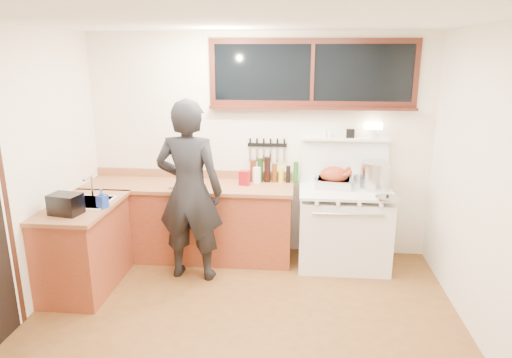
# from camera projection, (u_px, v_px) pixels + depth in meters

# --- Properties ---
(ground_plane) EXTENTS (4.00, 3.50, 0.02)m
(ground_plane) POSITION_uv_depth(u_px,v_px,m) (242.00, 330.00, 4.05)
(ground_plane) COLOR brown
(room_shell) EXTENTS (4.10, 3.60, 2.65)m
(room_shell) POSITION_uv_depth(u_px,v_px,m) (240.00, 147.00, 3.61)
(room_shell) COLOR white
(room_shell) RESTS_ON ground
(counter_back) EXTENTS (2.44, 0.64, 1.00)m
(counter_back) POSITION_uv_depth(u_px,v_px,m) (189.00, 220.00, 5.39)
(counter_back) COLOR maroon
(counter_back) RESTS_ON ground
(counter_left) EXTENTS (0.64, 1.09, 0.90)m
(counter_left) POSITION_uv_depth(u_px,v_px,m) (85.00, 246.00, 4.68)
(counter_left) COLOR maroon
(counter_left) RESTS_ON ground
(sink_unit) EXTENTS (0.50, 0.45, 0.37)m
(sink_unit) POSITION_uv_depth(u_px,v_px,m) (86.00, 207.00, 4.64)
(sink_unit) COLOR white
(sink_unit) RESTS_ON counter_left
(vintage_stove) EXTENTS (1.02, 0.74, 1.60)m
(vintage_stove) POSITION_uv_depth(u_px,v_px,m) (344.00, 225.00, 5.19)
(vintage_stove) COLOR white
(vintage_stove) RESTS_ON ground
(back_window) EXTENTS (2.32, 0.13, 0.77)m
(back_window) POSITION_uv_depth(u_px,v_px,m) (312.00, 81.00, 5.09)
(back_window) COLOR black
(back_window) RESTS_ON room_shell
(knife_strip) EXTENTS (0.46, 0.03, 0.28)m
(knife_strip) POSITION_uv_depth(u_px,v_px,m) (267.00, 146.00, 5.35)
(knife_strip) COLOR black
(knife_strip) RESTS_ON room_shell
(man) EXTENTS (0.74, 0.52, 1.94)m
(man) POSITION_uv_depth(u_px,v_px,m) (190.00, 191.00, 4.77)
(man) COLOR black
(man) RESTS_ON ground
(soap_bottle) EXTENTS (0.11, 0.11, 0.19)m
(soap_bottle) POSITION_uv_depth(u_px,v_px,m) (102.00, 198.00, 4.44)
(soap_bottle) COLOR #203CA2
(soap_bottle) RESTS_ON counter_left
(toaster) EXTENTS (0.31, 0.25, 0.20)m
(toaster) POSITION_uv_depth(u_px,v_px,m) (66.00, 204.00, 4.27)
(toaster) COLOR black
(toaster) RESTS_ON counter_left
(cutting_board) EXTENTS (0.46, 0.37, 0.14)m
(cutting_board) POSITION_uv_depth(u_px,v_px,m) (189.00, 180.00, 5.22)
(cutting_board) COLOR #99613C
(cutting_board) RESTS_ON counter_back
(roast_turkey) EXTENTS (0.44, 0.35, 0.24)m
(roast_turkey) POSITION_uv_depth(u_px,v_px,m) (334.00, 179.00, 5.12)
(roast_turkey) COLOR silver
(roast_turkey) RESTS_ON vintage_stove
(stockpot) EXTENTS (0.42, 0.42, 0.31)m
(stockpot) POSITION_uv_depth(u_px,v_px,m) (375.00, 175.00, 5.05)
(stockpot) COLOR silver
(stockpot) RESTS_ON vintage_stove
(saucepan) EXTENTS (0.19, 0.28, 0.11)m
(saucepan) POSITION_uv_depth(u_px,v_px,m) (352.00, 178.00, 5.31)
(saucepan) COLOR silver
(saucepan) RESTS_ON vintage_stove
(pot_lid) EXTENTS (0.28, 0.28, 0.04)m
(pot_lid) POSITION_uv_depth(u_px,v_px,m) (387.00, 198.00, 4.74)
(pot_lid) COLOR silver
(pot_lid) RESTS_ON vintage_stove
(coffee_tin) EXTENTS (0.12, 0.11, 0.17)m
(coffee_tin) POSITION_uv_depth(u_px,v_px,m) (244.00, 178.00, 5.22)
(coffee_tin) COLOR maroon
(coffee_tin) RESTS_ON counter_back
(pitcher) EXTENTS (0.11, 0.11, 0.18)m
(pitcher) POSITION_uv_depth(u_px,v_px,m) (257.00, 175.00, 5.30)
(pitcher) COLOR white
(pitcher) RESTS_ON counter_back
(bottle_cluster) EXTENTS (0.57, 0.07, 0.30)m
(bottle_cluster) POSITION_uv_depth(u_px,v_px,m) (271.00, 171.00, 5.32)
(bottle_cluster) COLOR black
(bottle_cluster) RESTS_ON counter_back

